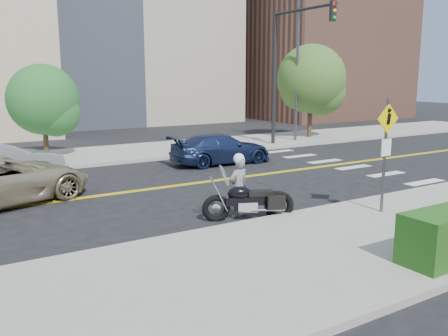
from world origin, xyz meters
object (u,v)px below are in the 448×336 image
pedestrian_sign (386,145)px  motorcyclist (239,185)px  motorcycle (249,193)px  parked_car_blue (221,149)px

pedestrian_sign → motorcyclist: pedestrian_sign is taller
motorcyclist → motorcycle: (0.10, -0.34, -0.14)m
motorcyclist → parked_car_blue: 8.08m
motorcyclist → parked_car_blue: size_ratio=0.38×
motorcycle → parked_car_blue: bearing=86.5°
pedestrian_sign → motorcycle: 3.80m
pedestrian_sign → motorcycle: bearing=151.3°
motorcycle → pedestrian_sign: bearing=-5.9°
pedestrian_sign → motorcyclist: size_ratio=1.73×
motorcycle → parked_car_blue: size_ratio=0.53×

